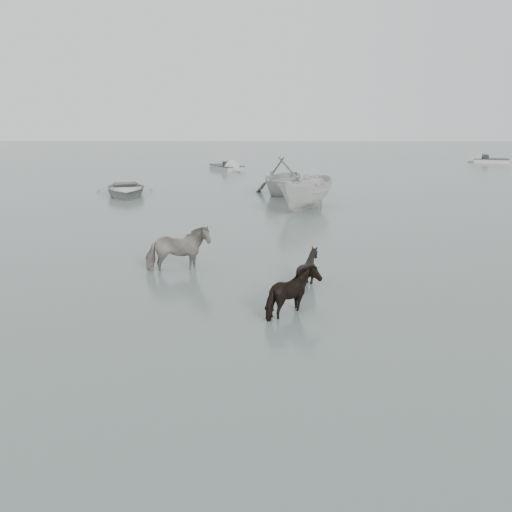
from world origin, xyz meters
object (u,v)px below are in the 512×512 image
pony_pinto (178,245)px  pony_dark (294,289)px  rowboat_lead (125,187)px  pony_black (308,263)px

pony_pinto → pony_dark: 5.40m
pony_pinto → rowboat_lead: bearing=5.2°
pony_pinto → rowboat_lead: 16.88m
pony_black → rowboat_lead: bearing=4.0°
pony_pinto → pony_dark: pony_pinto is taller
pony_pinto → pony_black: 4.39m
pony_pinto → pony_dark: bearing=-152.0°
pony_pinto → pony_black: bearing=-122.8°
pony_dark → pony_pinto: bearing=58.1°
rowboat_lead → pony_black: bearing=-75.4°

